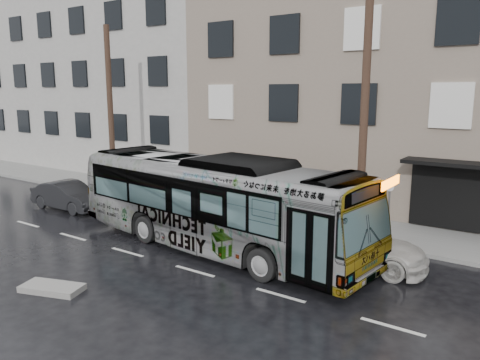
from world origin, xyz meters
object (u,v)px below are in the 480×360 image
object	(u,v)px
utility_pole_front	(364,122)
white_sedan	(349,244)
bus	(214,203)
utility_pole_rear	(110,112)
sign_post	(388,213)
dark_sedan	(68,196)

from	to	relation	value
utility_pole_front	white_sedan	size ratio (longest dim) A/B	1.77
bus	white_sedan	world-z (taller)	bus
utility_pole_rear	sign_post	size ratio (longest dim) A/B	3.75
utility_pole_rear	bus	bearing A→B (deg)	-20.15
white_sedan	dark_sedan	world-z (taller)	white_sedan
utility_pole_front	dark_sedan	distance (m)	14.59
white_sedan	dark_sedan	xyz separation A→B (m)	(-14.25, -0.74, -0.05)
utility_pole_front	utility_pole_rear	xyz separation A→B (m)	(-14.00, 0.00, 0.00)
utility_pole_front	utility_pole_rear	world-z (taller)	same
utility_pole_rear	dark_sedan	distance (m)	5.06
utility_pole_rear	dark_sedan	bearing A→B (deg)	-84.36
bus	utility_pole_front	bearing A→B (deg)	-43.24
utility_pole_front	white_sedan	bearing A→B (deg)	-76.93
bus	dark_sedan	distance (m)	9.56
bus	white_sedan	xyz separation A→B (m)	(4.76, 1.20, -1.00)
sign_post	dark_sedan	size ratio (longest dim) A/B	0.57
utility_pole_rear	white_sedan	size ratio (longest dim) A/B	1.77
utility_pole_front	bus	distance (m)	6.25
utility_pole_front	white_sedan	distance (m)	4.62
utility_pole_front	utility_pole_rear	size ratio (longest dim) A/B	1.00
utility_pole_front	sign_post	size ratio (longest dim) A/B	3.75
bus	dark_sedan	bearing A→B (deg)	93.43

